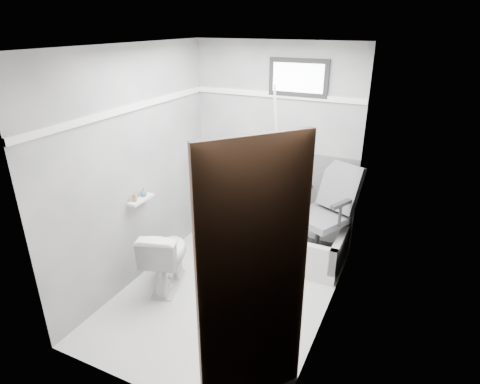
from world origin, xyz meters
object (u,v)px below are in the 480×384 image
Objects in this scene: door at (273,323)px; soap_bottle_a at (135,196)px; toilet at (166,257)px; bathtub at (279,239)px; office_chair at (320,212)px; soap_bottle_b at (143,192)px.

door reaches higher than soap_bottle_a.
toilet is at bearing 144.05° from door.
office_chair is (0.45, 0.05, 0.44)m from bathtub.
bathtub is 2.46m from door.
soap_bottle_b is (0.00, 0.14, -0.01)m from soap_bottle_a.
bathtub is at bearing -146.77° from toilet.
bathtub is at bearing 108.75° from door.
office_chair reaches higher than toilet.
door is at bearing -30.93° from soap_bottle_a.
office_chair is at bearing 30.86° from soap_bottle_b.
office_chair is 11.26× the size of soap_bottle_a.
soap_bottle_b is at bearing -123.70° from office_chair.
door is 21.34× the size of soap_bottle_a.
toilet is (-1.30, -1.10, -0.31)m from office_chair.
bathtub is 0.75× the size of door.
soap_bottle_a is at bearing -16.00° from toilet.
bathtub is at bearing 42.17° from soap_bottle_a.
soap_bottle_a is (-1.92, 1.15, -0.03)m from door.
soap_bottle_b is (-1.92, 1.29, -0.04)m from door.
bathtub is 1.75m from soap_bottle_a.
bathtub is 1.67m from soap_bottle_b.
door is at bearing -56.87° from office_chair.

